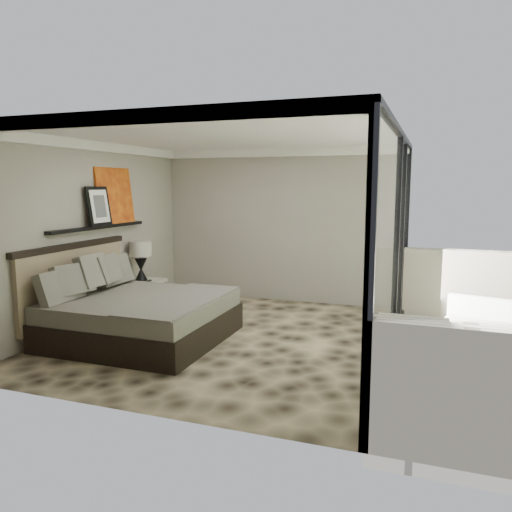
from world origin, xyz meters
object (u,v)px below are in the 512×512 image
(bed, at_px, (135,313))
(nightstand, at_px, (146,293))
(lounger, at_px, (467,343))
(table_lamp, at_px, (141,255))

(bed, bearing_deg, nightstand, 117.30)
(nightstand, relative_size, lounger, 0.31)
(bed, xyz_separation_m, lounger, (4.34, 0.68, -0.16))
(nightstand, bearing_deg, table_lamp, -102.07)
(bed, height_order, lounger, bed)
(bed, relative_size, table_lamp, 3.32)
(bed, bearing_deg, lounger, 8.86)
(bed, distance_m, nightstand, 1.70)
(nightstand, height_order, table_lamp, table_lamp)
(bed, relative_size, nightstand, 4.01)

